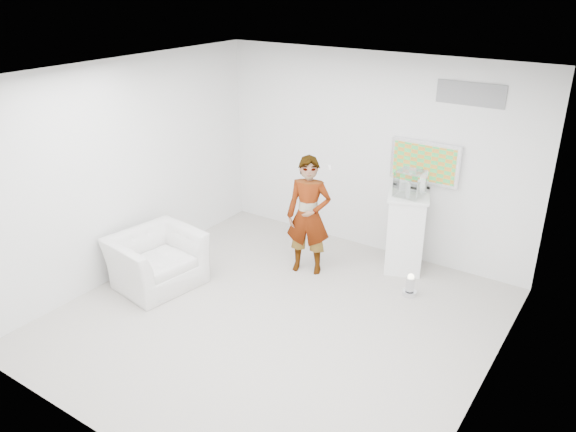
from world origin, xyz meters
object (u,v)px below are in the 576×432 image
Objects in this scene: tv at (425,162)px; person at (309,216)px; pedestal at (405,233)px; armchair at (156,260)px; floor_uplight at (410,285)px.

tv is 0.58× the size of person.
tv is at bearing 24.73° from person.
armchair is at bearing -139.36° from pedestal.
tv is 0.88× the size of armchair.
pedestal is at bearing -40.17° from armchair.
floor_uplight is at bearing -59.54° from pedestal.
pedestal is at bearing -98.48° from tv.
person is at bearing -145.07° from pedestal.
tv reaches higher than pedestal.
person is at bearing -36.46° from armchair.
armchair reaches higher than floor_uplight.
floor_uplight is at bearing -52.24° from armchair.
tv is at bearing 81.52° from pedestal.
armchair is 3.72× the size of floor_uplight.
pedestal reaches higher than floor_uplight.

